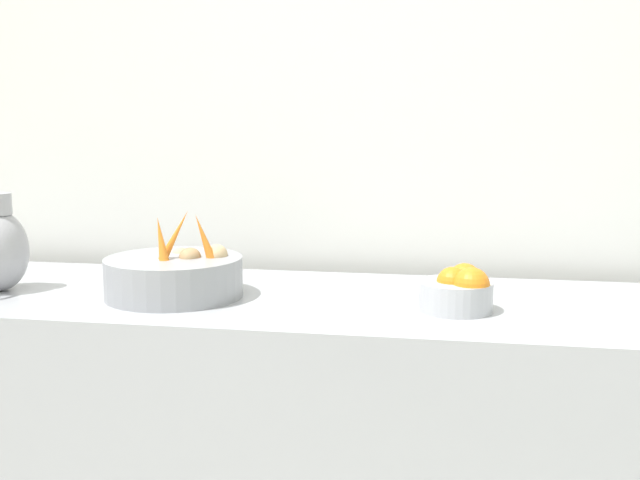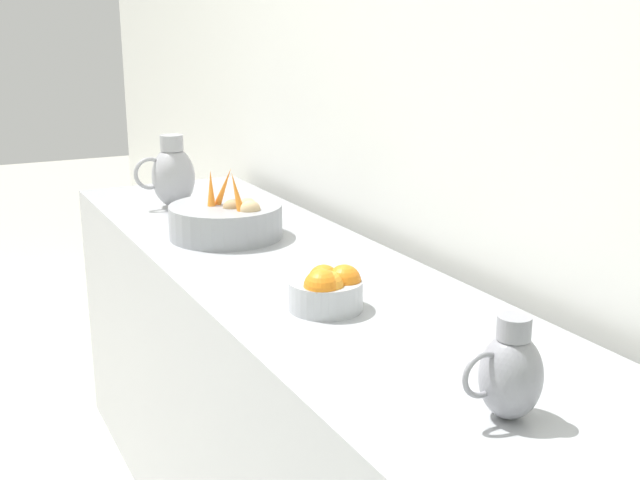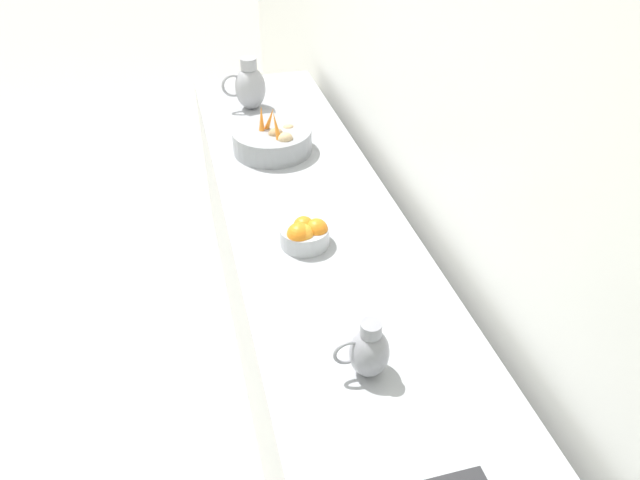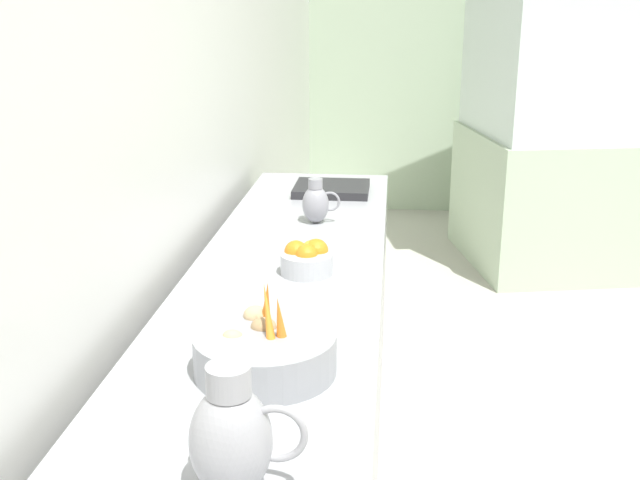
{
  "view_description": "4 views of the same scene",
  "coord_description": "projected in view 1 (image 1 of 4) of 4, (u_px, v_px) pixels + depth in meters",
  "views": [
    {
      "loc": [
        0.24,
        0.31,
        1.35
      ],
      "look_at": [
        -1.36,
        0.02,
        1.09
      ],
      "focal_mm": 41.31,
      "sensor_mm": 36.0,
      "label": 1
    },
    {
      "loc": [
        -0.65,
        1.84,
        1.56
      ],
      "look_at": [
        -1.5,
        0.2,
        1.05
      ],
      "focal_mm": 44.65,
      "sensor_mm": 36.0,
      "label": 2
    },
    {
      "loc": [
        -1.09,
        1.89,
        2.13
      ],
      "look_at": [
        -1.47,
        0.43,
        1.01
      ],
      "focal_mm": 32.66,
      "sensor_mm": 36.0,
      "label": 3
    },
    {
      "loc": [
        -1.18,
        -2.0,
        1.78
      ],
      "look_at": [
        -1.39,
        0.23,
        1.07
      ],
      "focal_mm": 42.93,
      "sensor_mm": 36.0,
      "label": 4
    }
  ],
  "objects": [
    {
      "name": "tile_wall_left",
      "position": [
        624.0,
        69.0,
        2.02
      ],
      "size": [
        0.1,
        8.17,
        3.0
      ],
      "primitive_type": "cube",
      "color": "silver",
      "rests_on": "ground_plane"
    },
    {
      "name": "vegetable_colander",
      "position": [
        175.0,
        276.0,
        1.83
      ],
      "size": [
        0.34,
        0.34,
        0.22
      ],
      "color": "gray",
      "rests_on": "prep_counter"
    },
    {
      "name": "orange_bowl",
      "position": [
        460.0,
        290.0,
        1.69
      ],
      "size": [
        0.17,
        0.17,
        0.11
      ],
      "color": "#ADAFB5",
      "rests_on": "prep_counter"
    },
    {
      "name": "prep_counter",
      "position": [
        427.0,
        480.0,
        1.85
      ],
      "size": [
        0.64,
        3.06,
        0.92
      ],
      "primitive_type": "cube",
      "color": "#9EA0A5",
      "rests_on": "ground_plane"
    }
  ]
}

